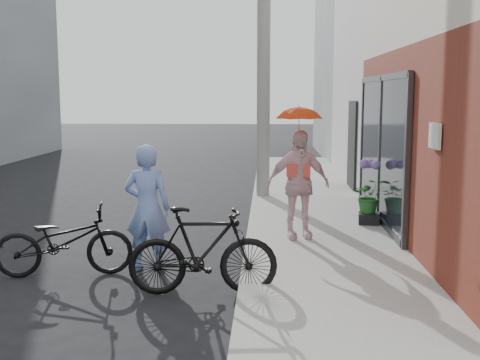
# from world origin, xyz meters

# --- Properties ---
(ground) EXTENTS (80.00, 80.00, 0.00)m
(ground) POSITION_xyz_m (0.00, 0.00, 0.00)
(ground) COLOR black
(ground) RESTS_ON ground
(sidewalk) EXTENTS (2.20, 24.00, 0.12)m
(sidewalk) POSITION_xyz_m (2.10, 2.00, 0.06)
(sidewalk) COLOR #989893
(sidewalk) RESTS_ON ground
(curb) EXTENTS (0.12, 24.00, 0.12)m
(curb) POSITION_xyz_m (0.94, 2.00, 0.06)
(curb) COLOR #9E9E99
(curb) RESTS_ON ground
(east_building_far) EXTENTS (8.00, 8.00, 7.00)m
(east_building_far) POSITION_xyz_m (7.20, 16.00, 3.50)
(east_building_far) COLOR slate
(east_building_far) RESTS_ON ground
(utility_pole) EXTENTS (0.28, 0.28, 7.00)m
(utility_pole) POSITION_xyz_m (1.10, 6.00, 3.50)
(utility_pole) COLOR #9E9E99
(utility_pole) RESTS_ON ground
(officer) EXTENTS (0.64, 0.44, 1.67)m
(officer) POSITION_xyz_m (-0.36, 0.71, 0.83)
(officer) COLOR #7B97DB
(officer) RESTS_ON ground
(bike_left) EXTENTS (1.80, 0.92, 0.90)m
(bike_left) POSITION_xyz_m (-1.38, 0.41, 0.45)
(bike_left) COLOR black
(bike_left) RESTS_ON ground
(bike_right) EXTENTS (1.75, 0.61, 1.03)m
(bike_right) POSITION_xyz_m (0.47, -0.24, 0.52)
(bike_right) COLOR black
(bike_right) RESTS_ON ground
(kimono_woman) EXTENTS (1.04, 0.61, 1.66)m
(kimono_woman) POSITION_xyz_m (1.67, 2.12, 0.95)
(kimono_woman) COLOR silver
(kimono_woman) RESTS_ON sidewalk
(parasol) EXTENTS (0.70, 0.70, 0.62)m
(parasol) POSITION_xyz_m (1.67, 2.12, 2.09)
(parasol) COLOR #EE501C
(parasol) RESTS_ON kimono_woman
(planter) EXTENTS (0.39, 0.39, 0.18)m
(planter) POSITION_xyz_m (2.93, 3.18, 0.21)
(planter) COLOR black
(planter) RESTS_ON sidewalk
(potted_plant) EXTENTS (0.54, 0.46, 0.60)m
(potted_plant) POSITION_xyz_m (2.93, 3.18, 0.60)
(potted_plant) COLOR #255C25
(potted_plant) RESTS_ON planter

